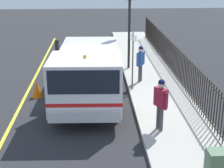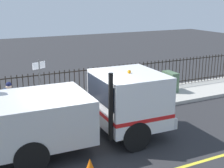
{
  "view_description": "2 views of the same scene",
  "coord_description": "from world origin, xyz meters",
  "views": [
    {
      "loc": [
        0.33,
        -12.62,
        5.08
      ],
      "look_at": [
        0.87,
        -2.47,
        1.51
      ],
      "focal_mm": 54.75,
      "sensor_mm": 36.0,
      "label": 1
    },
    {
      "loc": [
        -8.54,
        3.01,
        4.57
      ],
      "look_at": [
        1.0,
        -1.7,
        1.61
      ],
      "focal_mm": 49.52,
      "sensor_mm": 36.0,
      "label": 2
    }
  ],
  "objects": [
    {
      "name": "worker_standing",
      "position": [
        2.33,
        -3.04,
        1.18
      ],
      "size": [
        0.39,
        0.57,
        1.67
      ],
      "rotation": [
        0.0,
        0.0,
        2.0
      ],
      "color": "maroon",
      "rests_on": "sidewalk_slab"
    },
    {
      "name": "sidewalk_slab",
      "position": [
        2.96,
        0.0,
        0.08
      ],
      "size": [
        2.44,
        26.72,
        0.16
      ],
      "primitive_type": "cube",
      "color": "#B7B2A8",
      "rests_on": "ground"
    },
    {
      "name": "work_truck",
      "position": [
        0.07,
        -0.14,
        1.25
      ],
      "size": [
        2.59,
        6.69,
        2.54
      ],
      "rotation": [
        0.0,
        0.0,
        3.11
      ],
      "color": "white",
      "rests_on": "ground"
    },
    {
      "name": "iron_fence",
      "position": [
        4.01,
        -0.0,
        0.88
      ],
      "size": [
        0.04,
        22.75,
        1.43
      ],
      "color": "black",
      "rests_on": "sidewalk_slab"
    },
    {
      "name": "traffic_cone",
      "position": [
        -2.0,
        0.41,
        0.33
      ],
      "size": [
        0.46,
        0.46,
        0.65
      ],
      "primitive_type": "cone",
      "color": "orange",
      "rests_on": "ground"
    },
    {
      "name": "ground_plane",
      "position": [
        0.0,
        0.0,
        0.0
      ],
      "size": [
        58.78,
        58.78,
        0.0
      ],
      "primitive_type": "plane",
      "color": "#2B2B2D",
      "rests_on": "ground"
    },
    {
      "name": "traffic_light_near",
      "position": [
        2.04,
        3.79,
        3.12
      ],
      "size": [
        0.31,
        0.23,
        4.18
      ],
      "rotation": [
        0.0,
        0.0,
        3.2
      ],
      "color": "black",
      "rests_on": "sidewalk_slab"
    },
    {
      "name": "pedestrian_distant",
      "position": [
        2.34,
        1.66,
        1.14
      ],
      "size": [
        0.4,
        0.54,
        1.6
      ],
      "rotation": [
        0.0,
        0.0,
        4.19
      ],
      "color": "#264C99",
      "rests_on": "sidewalk_slab"
    },
    {
      "name": "lane_marking",
      "position": [
        -2.51,
        0.0,
        0.0
      ],
      "size": [
        0.12,
        24.05,
        0.01
      ],
      "primitive_type": "cube",
      "color": "yellow",
      "rests_on": "ground"
    },
    {
      "name": "street_sign",
      "position": [
        1.88,
        0.67,
        1.64
      ],
      "size": [
        0.21,
        0.48,
        2.38
      ],
      "color": "#4C4C4C",
      "rests_on": "sidewalk_slab"
    }
  ]
}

